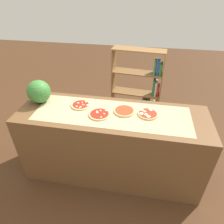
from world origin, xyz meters
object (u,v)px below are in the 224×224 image
object	(u,v)px
pizza_plain_2	(124,111)
watermelon	(39,92)
pizza_mozzarella_3	(148,114)
bookshelf	(142,97)
pizza_mushroom_1	(99,114)
pizza_mushroom_0	(81,105)

from	to	relation	value
pizza_plain_2	watermelon	xyz separation A→B (m)	(-1.04, 0.04, 0.13)
pizza_mozzarella_3	bookshelf	size ratio (longest dim) A/B	0.16
pizza_mushroom_1	pizza_mozzarella_3	bearing A→B (deg)	10.71
pizza_mozzarella_3	watermelon	bearing A→B (deg)	177.68
pizza_mushroom_1	watermelon	distance (m)	0.80
watermelon	pizza_plain_2	bearing A→B (deg)	-2.32
pizza_mushroom_0	watermelon	size ratio (longest dim) A/B	0.82
pizza_mushroom_1	pizza_plain_2	size ratio (longest dim) A/B	1.01
pizza_plain_2	pizza_mozzarella_3	bearing A→B (deg)	-2.35
pizza_mushroom_0	bookshelf	world-z (taller)	bookshelf
pizza_mushroom_0	bookshelf	distance (m)	1.18
pizza_mushroom_0	pizza_mozzarella_3	world-z (taller)	same
pizza_mushroom_1	bookshelf	size ratio (longest dim) A/B	0.17
pizza_plain_2	bookshelf	world-z (taller)	bookshelf
bookshelf	pizza_plain_2	bearing A→B (deg)	-100.52
pizza_mushroom_1	pizza_plain_2	world-z (taller)	pizza_mushroom_1
watermelon	bookshelf	bearing A→B (deg)	36.09
pizza_mushroom_1	bookshelf	distance (m)	1.17
pizza_plain_2	pizza_mozzarella_3	xyz separation A→B (m)	(0.26, -0.01, -0.00)
pizza_mushroom_0	pizza_mozzarella_3	xyz separation A→B (m)	(0.79, -0.05, 0.00)
watermelon	bookshelf	distance (m)	1.57
pizza_plain_2	watermelon	bearing A→B (deg)	177.68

